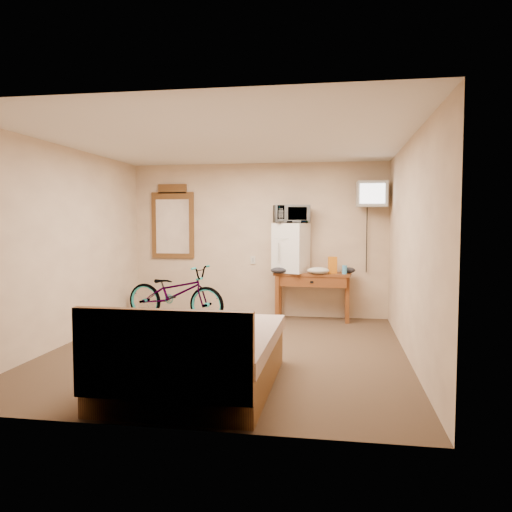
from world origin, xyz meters
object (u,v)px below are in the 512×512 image
Objects in this scene: crt_television at (372,194)px; bicycle at (175,293)px; wall_mirror at (173,222)px; microwave at (291,214)px; desk at (312,282)px; bed at (195,357)px; mini_fridge at (291,248)px; blue_cup at (345,270)px.

bicycle is at bearing -172.51° from crt_television.
microwave is at bearing -6.09° from wall_mirror.
wall_mirror is at bearing 173.52° from desk.
crt_television reaches higher than bed.
wall_mirror reaches higher than mini_fridge.
crt_television is at bearing -1.64° from mini_fridge.
desk is 3.52m from bed.
mini_fridge is 0.47× the size of bicycle.
desk is at bearing -68.41° from bicycle.
blue_cup is at bearing -6.82° from wall_mirror.
microwave reaches higher than blue_cup.
crt_television is at bearing 12.95° from blue_cup.
crt_television reaches higher than desk.
blue_cup is (0.49, -0.07, 0.20)m from desk.
mini_fridge reaches higher than blue_cup.
bed is (-0.58, -3.44, -1.37)m from microwave.
blue_cup is 2.96m from wall_mirror.
desk is 1.11m from microwave.
bed is at bearing -105.22° from desk.
bed is (1.19, -3.01, -0.14)m from bicycle.
crt_television reaches higher than blue_cup.
wall_mirror is (-2.85, 0.34, 0.72)m from blue_cup.
wall_mirror is at bearing 173.18° from blue_cup.
microwave is 1.20m from blue_cup.
desk is 9.00× the size of blue_cup.
wall_mirror is 4.12m from bed.
bed reaches higher than bicycle.
mini_fridge is 1.35× the size of crt_television.
wall_mirror is (-3.25, 0.25, -0.43)m from crt_television.
bicycle is (-1.77, -0.43, -1.23)m from microwave.
mini_fridge is at bearing -6.09° from wall_mirror.
bed is (-0.58, -3.44, -0.84)m from mini_fridge.
blue_cup is 2.65m from bicycle.
bicycle is (-1.77, -0.43, -0.70)m from mini_fridge.
blue_cup is 3.64m from bed.
bicycle reaches higher than desk.
mini_fridge reaches higher than desk.
blue_cup is 1.22m from crt_television.
wall_mirror is (-2.02, 0.22, -0.13)m from microwave.
mini_fridge is at bearing 171.45° from blue_cup.
bicycle is at bearing -166.36° from mini_fridge.
desk is at bearing 74.78° from bed.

